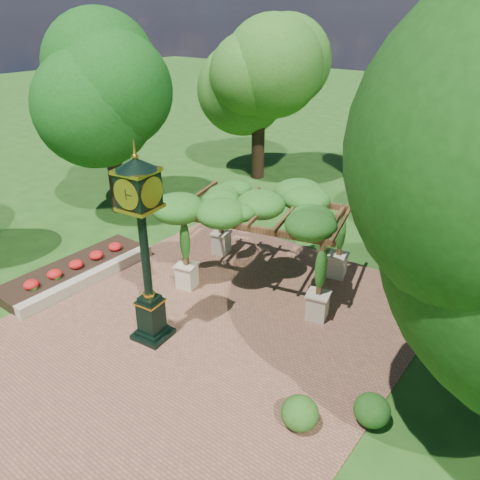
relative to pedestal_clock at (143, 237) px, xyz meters
The scene contains 13 objects.
ground 3.20m from the pedestal_clock, 10.45° to the left, with size 120.00×120.00×0.00m, color #1E4714.
brick_plaza 3.38m from the pedestal_clock, 51.52° to the left, with size 10.00×12.00×0.04m, color brown.
border_wall 4.69m from the pedestal_clock, 169.62° to the left, with size 0.35×5.00×0.40m, color #C6B793.
flower_bed 5.44m from the pedestal_clock, behind, with size 1.50×5.00×0.36m, color red.
pedestal_clock is the anchor object (origin of this frame).
pergola 4.29m from the pedestal_clock, 80.25° to the left, with size 5.54×4.20×3.11m.
sundial 8.72m from the pedestal_clock, 85.91° to the left, with size 0.54×0.54×0.93m.
shrub_front 5.44m from the pedestal_clock, ahead, with size 0.81×0.81×0.73m, color #265418.
shrub_mid 6.54m from the pedestal_clock, ahead, with size 0.78×0.78×0.71m, color #225317.
shrub_back 8.92m from the pedestal_clock, 51.11° to the left, with size 0.81×0.81×0.73m, color #28671D.
tree_west_near 9.64m from the pedestal_clock, 146.05° to the left, with size 4.45×4.45×7.32m.
tree_west_far 14.15m from the pedestal_clock, 114.01° to the left, with size 4.43×4.43×7.80m.
tree_north 15.56m from the pedestal_clock, 80.57° to the left, with size 3.74×3.74×8.40m.
Camera 1 is at (7.22, -6.84, 8.06)m, focal length 35.00 mm.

